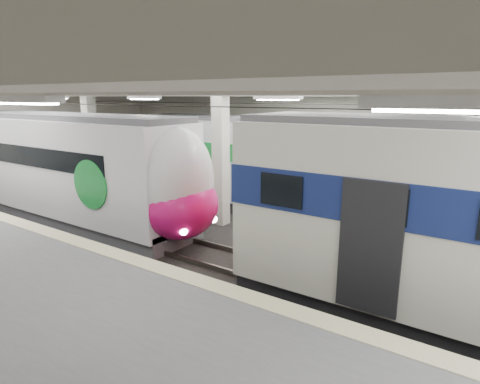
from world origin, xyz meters
The scene contains 3 objects.
station_hall centered at (0.00, -1.74, 3.24)m, with size 36.00×24.00×5.75m.
modern_emu centered at (-7.37, 0.00, 2.13)m, with size 13.35×2.76×4.33m.
far_train centered at (-2.26, 5.50, 2.14)m, with size 12.81×2.64×4.13m.
Camera 1 is at (6.24, -9.38, 4.99)m, focal length 30.00 mm.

